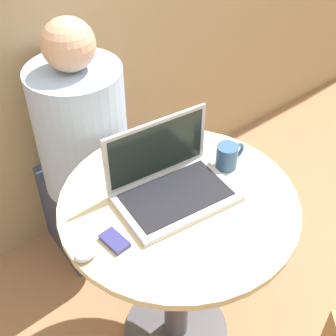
# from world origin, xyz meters

# --- Properties ---
(ground_plane) EXTENTS (12.00, 12.00, 0.00)m
(ground_plane) POSITION_xyz_m (0.00, 0.00, 0.00)
(ground_plane) COLOR #9E704C
(round_table) EXTENTS (0.76, 0.76, 0.77)m
(round_table) POSITION_xyz_m (0.00, 0.00, 0.55)
(round_table) COLOR #4C4C51
(round_table) RESTS_ON ground_plane
(laptop) EXTENTS (0.39, 0.28, 0.23)m
(laptop) POSITION_xyz_m (-0.00, 0.04, 0.82)
(laptop) COLOR #B7B7BC
(laptop) RESTS_ON round_table
(cell_phone) EXTENTS (0.06, 0.09, 0.02)m
(cell_phone) POSITION_xyz_m (-0.25, -0.02, 0.78)
(cell_phone) COLOR navy
(cell_phone) RESTS_ON round_table
(computer_mouse) EXTENTS (0.07, 0.05, 0.03)m
(computer_mouse) POSITION_xyz_m (-0.34, -0.01, 0.79)
(computer_mouse) COLOR #B2B2B7
(computer_mouse) RESTS_ON round_table
(coffee_cup) EXTENTS (0.12, 0.07, 0.09)m
(coffee_cup) POSITION_xyz_m (0.23, 0.02, 0.82)
(coffee_cup) COLOR #335684
(coffee_cup) RESTS_ON round_table
(person_seated) EXTENTS (0.38, 0.57, 1.16)m
(person_seated) POSITION_xyz_m (0.01, 0.66, 0.48)
(person_seated) COLOR #3D4766
(person_seated) RESTS_ON ground_plane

